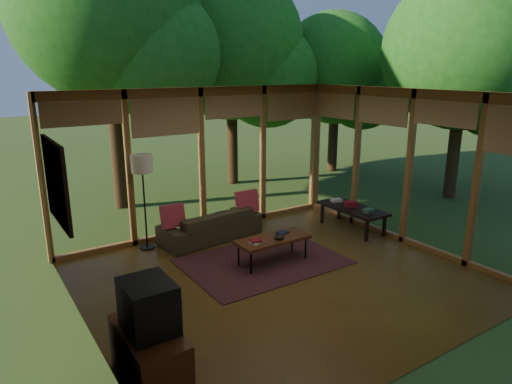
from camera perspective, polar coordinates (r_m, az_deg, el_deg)
floor at (r=6.95m, az=3.06°, el=-10.66°), size 5.50×5.50×0.00m
ceiling at (r=6.25m, az=3.42°, el=12.18°), size 5.50×5.50×0.00m
wall_left at (r=5.37m, az=-21.13°, el=-4.09°), size 0.04×5.00×2.70m
wall_front at (r=4.80m, az=21.37°, el=-6.40°), size 5.50×0.04×2.70m
window_wall_back at (r=8.55m, az=-6.80°, el=3.82°), size 5.50×0.12×2.70m
window_wall_right at (r=8.36m, az=18.58°, el=2.86°), size 0.12×5.00×2.70m
exterior_lawn at (r=17.78m, az=8.60°, el=5.29°), size 40.00×40.00×0.00m
tree_nw at (r=10.42m, az=-18.38°, el=21.01°), size 3.90×3.90×6.16m
tree_ne at (r=12.17m, az=-3.34°, el=17.88°), size 3.77×3.77×5.48m
tree_se at (r=11.58m, az=24.45°, el=15.77°), size 3.55×3.55×5.18m
tree_far at (r=13.72m, az=9.58°, el=14.94°), size 3.16×3.16×4.59m
rug at (r=7.47m, az=0.87°, el=-8.65°), size 2.49×1.76×0.01m
sofa at (r=8.36m, az=-5.67°, el=-4.08°), size 1.94×0.95×0.55m
pillow_left at (r=7.92m, az=-10.37°, el=-3.03°), size 0.40×0.21×0.42m
pillow_right at (r=8.58m, az=-1.14°, el=-1.27°), size 0.42×0.23×0.44m
ct_book_lower at (r=7.05m, az=0.02°, el=-6.32°), size 0.22×0.19×0.03m
ct_book_upper at (r=7.04m, az=0.02°, el=-6.10°), size 0.20×0.17×0.03m
ct_book_side at (r=7.47m, az=3.33°, el=-5.08°), size 0.21×0.18×0.03m
ct_bowl at (r=7.22m, az=2.91°, el=-5.64°), size 0.16×0.16×0.07m
media_cabinet at (r=4.86m, az=-13.13°, el=-19.45°), size 0.50×1.00×0.60m
television at (r=4.58m, az=-13.31°, el=-13.72°), size 0.45×0.55×0.50m
console_book_a at (r=8.65m, az=13.87°, el=-2.27°), size 0.20×0.15×0.07m
console_book_b at (r=8.94m, az=11.78°, el=-1.47°), size 0.27×0.24×0.10m
console_book_c at (r=9.22m, az=10.02°, el=-1.01°), size 0.23×0.18×0.06m
floor_lamp at (r=7.81m, az=-14.04°, el=2.78°), size 0.36×0.36×1.65m
coffee_table at (r=7.29m, az=2.12°, el=-6.00°), size 1.20×0.50×0.43m
side_console at (r=8.94m, az=11.97°, el=-2.13°), size 0.60×1.40×0.46m
wall_painting at (r=6.66m, az=-23.66°, el=1.07°), size 0.06×1.35×1.15m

